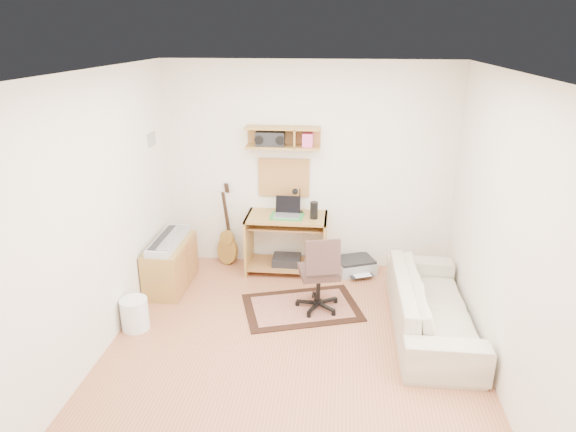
# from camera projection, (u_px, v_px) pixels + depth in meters

# --- Properties ---
(floor) EXTENTS (3.60, 4.00, 0.01)m
(floor) POSITION_uv_depth(u_px,v_px,m) (292.00, 351.00, 4.89)
(floor) COLOR #B7724C
(floor) RESTS_ON ground
(ceiling) EXTENTS (3.60, 4.00, 0.01)m
(ceiling) POSITION_uv_depth(u_px,v_px,m) (293.00, 72.00, 3.99)
(ceiling) COLOR white
(ceiling) RESTS_ON ground
(back_wall) EXTENTS (3.60, 0.01, 2.60)m
(back_wall) POSITION_uv_depth(u_px,v_px,m) (308.00, 168.00, 6.31)
(back_wall) COLOR white
(back_wall) RESTS_ON ground
(left_wall) EXTENTS (0.01, 4.00, 2.60)m
(left_wall) POSITION_uv_depth(u_px,v_px,m) (96.00, 218.00, 4.62)
(left_wall) COLOR white
(left_wall) RESTS_ON ground
(right_wall) EXTENTS (0.01, 4.00, 2.60)m
(right_wall) POSITION_uv_depth(u_px,v_px,m) (505.00, 234.00, 4.26)
(right_wall) COLOR white
(right_wall) RESTS_ON ground
(wall_shelf) EXTENTS (0.90, 0.25, 0.26)m
(wall_shelf) POSITION_uv_depth(u_px,v_px,m) (283.00, 137.00, 6.08)
(wall_shelf) COLOR #AC823D
(wall_shelf) RESTS_ON back_wall
(cork_board) EXTENTS (0.64, 0.03, 0.49)m
(cork_board) POSITION_uv_depth(u_px,v_px,m) (284.00, 178.00, 6.36)
(cork_board) COLOR #A28D51
(cork_board) RESTS_ON back_wall
(wall_photo) EXTENTS (0.02, 0.20, 0.15)m
(wall_photo) POSITION_uv_depth(u_px,v_px,m) (152.00, 139.00, 5.87)
(wall_photo) COLOR #4C8CBF
(wall_photo) RESTS_ON left_wall
(desk) EXTENTS (1.00, 0.55, 0.75)m
(desk) POSITION_uv_depth(u_px,v_px,m) (287.00, 244.00, 6.39)
(desk) COLOR #AC823D
(desk) RESTS_ON floor
(laptop) EXTENTS (0.32, 0.32, 0.24)m
(laptop) POSITION_uv_depth(u_px,v_px,m) (287.00, 208.00, 6.20)
(laptop) COLOR silver
(laptop) RESTS_ON desk
(speaker) EXTENTS (0.10, 0.10, 0.21)m
(speaker) POSITION_uv_depth(u_px,v_px,m) (314.00, 210.00, 6.14)
(speaker) COLOR black
(speaker) RESTS_ON desk
(desk_lamp) EXTENTS (0.11, 0.11, 0.33)m
(desk_lamp) POSITION_uv_depth(u_px,v_px,m) (300.00, 200.00, 6.32)
(desk_lamp) COLOR black
(desk_lamp) RESTS_ON desk
(pencil_cup) EXTENTS (0.07, 0.07, 0.11)m
(pencil_cup) POSITION_uv_depth(u_px,v_px,m) (314.00, 210.00, 6.30)
(pencil_cup) COLOR #2E548B
(pencil_cup) RESTS_ON desk
(boombox) EXTENTS (0.34, 0.16, 0.18)m
(boombox) POSITION_uv_depth(u_px,v_px,m) (270.00, 139.00, 6.10)
(boombox) COLOR black
(boombox) RESTS_ON wall_shelf
(rug) EXTENTS (1.44, 1.17, 0.02)m
(rug) POSITION_uv_depth(u_px,v_px,m) (302.00, 307.00, 5.64)
(rug) COLOR tan
(rug) RESTS_ON floor
(task_chair) EXTENTS (0.56, 0.56, 0.90)m
(task_chair) POSITION_uv_depth(u_px,v_px,m) (319.00, 272.00, 5.48)
(task_chair) COLOR #382621
(task_chair) RESTS_ON floor
(cabinet) EXTENTS (0.40, 0.90, 0.55)m
(cabinet) POSITION_uv_depth(u_px,v_px,m) (171.00, 265.00, 6.06)
(cabinet) COLOR #AC823D
(cabinet) RESTS_ON floor
(music_keyboard) EXTENTS (0.27, 0.87, 0.08)m
(music_keyboard) POSITION_uv_depth(u_px,v_px,m) (168.00, 240.00, 5.95)
(music_keyboard) COLOR #B2B5BA
(music_keyboard) RESTS_ON cabinet
(guitar) EXTENTS (0.33, 0.27, 1.08)m
(guitar) POSITION_uv_depth(u_px,v_px,m) (226.00, 225.00, 6.54)
(guitar) COLOR #A37A32
(guitar) RESTS_ON floor
(waste_basket) EXTENTS (0.33, 0.33, 0.34)m
(waste_basket) POSITION_uv_depth(u_px,v_px,m) (135.00, 314.00, 5.20)
(waste_basket) COLOR white
(waste_basket) RESTS_ON floor
(printer) EXTENTS (0.57, 0.51, 0.18)m
(printer) POSITION_uv_depth(u_px,v_px,m) (355.00, 266.00, 6.46)
(printer) COLOR #A5A8AA
(printer) RESTS_ON floor
(sofa) EXTENTS (0.56, 1.92, 0.75)m
(sofa) POSITION_uv_depth(u_px,v_px,m) (433.00, 296.00, 5.13)
(sofa) COLOR #BFB298
(sofa) RESTS_ON floor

